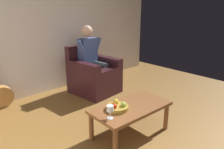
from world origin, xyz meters
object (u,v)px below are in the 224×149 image
(guitar, at_px, (0,95))
(fruit_bowl, at_px, (117,107))
(armchair, at_px, (93,76))
(coffee_table, at_px, (131,110))
(person_seated, at_px, (92,57))
(wine_glass_near, at_px, (110,109))

(guitar, height_order, fruit_bowl, guitar)
(armchair, bearing_deg, coffee_table, 62.93)
(person_seated, height_order, guitar, person_seated)
(armchair, distance_m, person_seated, 0.37)
(coffee_table, xyz_separation_m, guitar, (0.99, -1.99, -0.12))
(guitar, distance_m, wine_glass_near, 2.15)
(person_seated, bearing_deg, armchair, 90.00)
(fruit_bowl, bearing_deg, armchair, -118.09)
(coffee_table, bearing_deg, person_seated, -110.81)
(wine_glass_near, bearing_deg, coffee_table, -172.12)
(guitar, xyz_separation_m, wine_glass_near, (-0.58, 2.05, 0.30))
(armchair, relative_size, guitar, 0.88)
(person_seated, height_order, fruit_bowl, person_seated)
(armchair, height_order, person_seated, person_seated)
(person_seated, distance_m, coffee_table, 1.68)
(armchair, relative_size, person_seated, 0.71)
(armchair, bearing_deg, wine_glass_near, 51.60)
(guitar, bearing_deg, person_seated, 163.92)
(guitar, relative_size, fruit_bowl, 3.74)
(coffee_table, distance_m, guitar, 2.23)
(person_seated, distance_m, fruit_bowl, 1.70)
(guitar, bearing_deg, wine_glass_near, 105.73)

